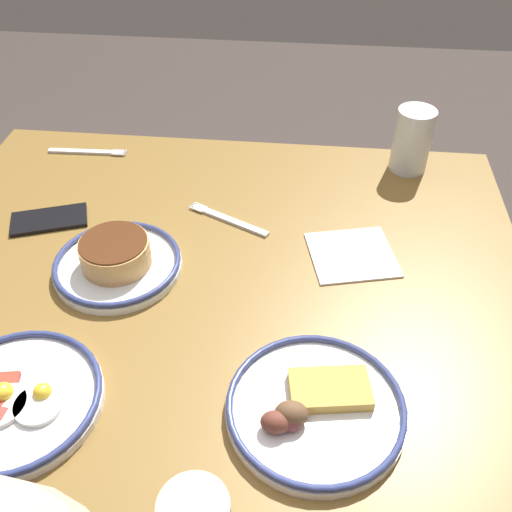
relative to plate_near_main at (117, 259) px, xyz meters
name	(u,v)px	position (x,y,z in m)	size (l,w,h in m)	color
ground_plane	(225,481)	(-0.16, 0.00, -0.76)	(6.00, 6.00, 0.00)	#3C332E
dining_table	(213,318)	(-0.16, 0.00, -0.13)	(1.12, 0.93, 0.74)	brown
plate_near_main	(117,259)	(0.00, 0.00, 0.00)	(0.23, 0.23, 0.06)	white
plate_center_pancakes	(314,407)	(-0.35, 0.26, -0.01)	(0.25, 0.25, 0.05)	white
plate_far_companion	(14,400)	(0.06, 0.29, -0.01)	(0.25, 0.25, 0.04)	white
drinking_glass	(412,143)	(-0.54, -0.39, 0.04)	(0.08, 0.08, 0.14)	silver
cell_phone	(49,220)	(0.17, -0.12, -0.02)	(0.14, 0.07, 0.01)	black
paper_napkin	(352,255)	(-0.41, -0.08, -0.02)	(0.15, 0.14, 0.00)	white
fork_near	(88,152)	(0.18, -0.38, -0.02)	(0.18, 0.02, 0.01)	silver
fork_far	(228,219)	(-0.17, -0.16, -0.02)	(0.17, 0.09, 0.01)	silver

